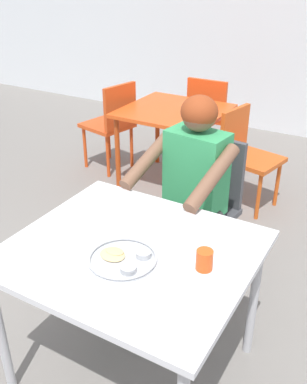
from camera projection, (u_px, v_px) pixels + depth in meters
ground_plane at (114, 378)px, 2.21m from camera, size 12.00×12.00×0.05m
table_foreground at (132, 262)px, 1.93m from camera, size 1.03×0.91×0.74m
thali_tray at (124, 258)px, 1.81m from camera, size 0.29×0.29×0.03m
drinking_cup at (204, 259)px, 1.74m from camera, size 0.07×0.07×0.09m
chair_foreground at (205, 199)px, 2.73m from camera, size 0.46×0.45×0.90m
diner_foreground at (187, 183)px, 2.47m from camera, size 0.54×0.58×1.21m
table_background_red at (174, 119)px, 3.80m from camera, size 0.85×0.82×0.71m
chair_red_left at (113, 121)px, 4.13m from camera, size 0.49×0.47×0.86m
chair_red_right at (245, 151)px, 3.55m from camera, size 0.49×0.46×0.80m
chair_red_far at (210, 112)px, 4.35m from camera, size 0.43×0.39×0.84m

